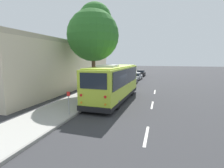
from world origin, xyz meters
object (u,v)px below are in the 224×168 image
Objects in this scene: sign_post_far at (83,98)px; parked_sedan_gray at (130,80)px; sign_post_near at (69,103)px; street_tree at (94,32)px; fire_hydrant at (112,84)px; shuttle_bus at (114,81)px; parked_sedan_silver at (136,76)px; parked_sedan_black at (141,73)px.

parked_sedan_gray is at bearing -5.71° from sign_post_far.
sign_post_near is (-15.71, 1.35, 0.36)m from parked_sedan_gray.
fire_hydrant is (3.87, -0.96, -5.99)m from street_tree.
sign_post_near is 2.18m from sign_post_far.
sign_post_far is at bearing -178.43° from fire_hydrant.
sign_post_near is (-5.15, 1.69, -0.82)m from shuttle_bus.
parked_sedan_gray is at bearing -176.22° from parked_sedan_silver.
shuttle_bus is 2.09× the size of parked_sedan_silver.
shuttle_bus is 6.15m from street_tree.
parked_sedan_black is at bearing -5.91° from fire_hydrant.
shuttle_bus reaches higher than parked_sedan_black.
shuttle_bus is at bearing -163.06° from fire_hydrant.
parked_sedan_silver is at bearing 1.29° from parked_sedan_gray.
parked_sedan_black is at bearing -3.02° from sign_post_near.
shuttle_bus is 7.52× the size of sign_post_far.
street_tree is 11.75× the size of fire_hydrant.
sign_post_far is (-2.98, 1.69, -0.98)m from shuttle_bus.
parked_sedan_gray is 13.61m from sign_post_far.
sign_post_near reaches higher than parked_sedan_gray.
parked_sedan_gray is at bearing -179.83° from parked_sedan_black.
street_tree is 9.59m from sign_post_near.
shuttle_bus is at bearing -178.69° from parked_sedan_black.
parked_sedan_black is at bearing 2.83° from shuttle_bus.
parked_sedan_black is 5.49× the size of fire_hydrant.
fire_hydrant is at bearing 1.57° from sign_post_far.
shuttle_bus is at bearing -29.64° from sign_post_far.
sign_post_far is at bearing -0.00° from sign_post_near.
parked_sedan_silver is 1.02× the size of parked_sedan_black.
parked_sedan_gray is 5.91m from parked_sedan_silver.
parked_sedan_silver is at bearing -3.63° from sign_post_near.
parked_sedan_black reaches higher than parked_sedan_gray.
street_tree is (-8.03, 2.57, 5.97)m from parked_sedan_gray.
parked_sedan_gray is 4.46m from fire_hydrant.
sign_post_far is (-5.51, -1.22, -5.77)m from street_tree.
parked_sedan_black is 0.47× the size of street_tree.
sign_post_far is 9.39m from fire_hydrant.
parked_sedan_black is 17.13m from fire_hydrant.
fire_hydrant is at bearing -14.00° from street_tree.
parked_sedan_silver is at bearing -10.54° from street_tree.
sign_post_near is (-21.63, 1.37, 0.35)m from parked_sedan_silver.
fire_hydrant is (11.55, 0.26, -0.38)m from sign_post_near.
street_tree is at bearing 163.70° from parked_sedan_gray.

